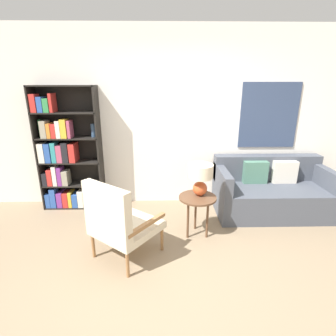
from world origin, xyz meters
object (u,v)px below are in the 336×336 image
Objects in this scene: table_lamp at (200,176)px; couch at (270,192)px; armchair at (118,220)px; bookshelf at (63,156)px; side_table at (197,202)px.

couch is at bearing 26.32° from table_lamp.
couch is at bearing 27.81° from armchair.
table_lamp is at bearing -153.68° from couch.
couch is 1.39m from table_lamp.
bookshelf is at bearing 157.31° from table_lamp.
table_lamp is (1.98, -0.83, -0.03)m from bookshelf.
armchair is at bearing -151.99° from side_table.
couch reaches higher than side_table.
bookshelf is 2.14m from table_lamp.
couch is at bearing -4.54° from bookshelf.
bookshelf is 1.74m from armchair.
side_table is at bearing -122.00° from table_lamp.
couch is (3.14, -0.25, -0.51)m from bookshelf.
bookshelf is 3.20m from couch.
bookshelf reaches higher than side_table.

